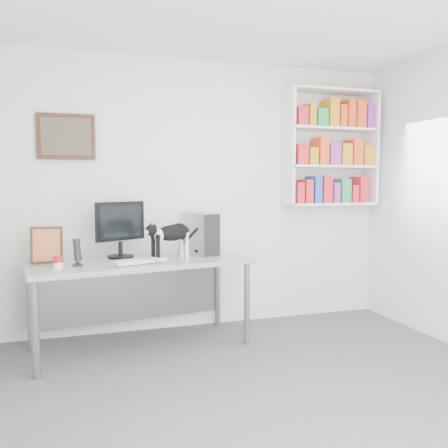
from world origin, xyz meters
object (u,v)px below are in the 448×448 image
object	(u,v)px
leaning_print	(47,244)
soup_can	(58,263)
desk	(141,304)
pc_tower	(201,233)
keyboard	(139,261)
speaker	(77,252)
bookshelf	(331,148)
cat	(172,242)
monitor	(120,229)

from	to	relation	value
leaning_print	soup_can	bearing A→B (deg)	-72.97
desk	pc_tower	distance (m)	0.88
leaning_print	pc_tower	bearing A→B (deg)	5.58
keyboard	pc_tower	distance (m)	0.75
pc_tower	leaning_print	xyz separation A→B (m)	(-1.39, -0.10, -0.04)
pc_tower	leaning_print	bearing A→B (deg)	169.53
desk	speaker	xyz separation A→B (m)	(-0.53, -0.12, 0.51)
bookshelf	desk	xyz separation A→B (m)	(-2.10, -0.38, -1.45)
pc_tower	soup_can	xyz separation A→B (m)	(-1.29, -0.45, -0.14)
speaker	cat	distance (m)	0.79
speaker	keyboard	bearing A→B (deg)	-34.05
pc_tower	cat	bearing A→B (deg)	-153.07
monitor	cat	xyz separation A→B (m)	(0.41, -0.32, -0.10)
monitor	soup_can	world-z (taller)	monitor
monitor	speaker	size ratio (longest dim) A/B	2.23
pc_tower	keyboard	bearing A→B (deg)	-166.56
pc_tower	soup_can	distance (m)	1.37
monitor	speaker	distance (m)	0.52
pc_tower	cat	distance (m)	0.47
leaning_print	cat	bearing A→B (deg)	-10.17
speaker	leaning_print	size ratio (longest dim) A/B	0.72
keyboard	cat	xyz separation A→B (m)	(0.29, 0.03, 0.15)
desk	monitor	world-z (taller)	monitor
desk	cat	world-z (taller)	cat
desk	cat	xyz separation A→B (m)	(0.26, -0.11, 0.56)
speaker	soup_can	world-z (taller)	speaker
pc_tower	soup_can	bearing A→B (deg)	-175.28
bookshelf	pc_tower	size ratio (longest dim) A/B	3.10
leaning_print	soup_can	size ratio (longest dim) A/B	2.95
pc_tower	monitor	bearing A→B (deg)	165.27
cat	speaker	bearing A→B (deg)	150.29
pc_tower	soup_can	size ratio (longest dim) A/B	3.65
speaker	cat	xyz separation A→B (m)	(0.79, 0.01, 0.05)
bookshelf	desk	distance (m)	2.58
desk	soup_can	bearing A→B (deg)	-167.83
monitor	keyboard	xyz separation A→B (m)	(0.12, -0.35, -0.24)
soup_can	pc_tower	bearing A→B (deg)	19.20
desk	soup_can	xyz separation A→B (m)	(-0.68, -0.25, 0.45)
desk	leaning_print	size ratio (longest dim) A/B	5.88
pc_tower	leaning_print	world-z (taller)	pc_tower
leaning_print	cat	xyz separation A→B (m)	(1.03, -0.21, 0.00)
monitor	leaning_print	bearing A→B (deg)	162.41
leaning_print	soup_can	world-z (taller)	leaning_print
speaker	soup_can	xyz separation A→B (m)	(-0.15, -0.13, -0.06)
desk	speaker	size ratio (longest dim) A/B	8.11
monitor	pc_tower	size ratio (longest dim) A/B	1.31
desk	pc_tower	world-z (taller)	pc_tower
keyboard	speaker	distance (m)	0.51
desk	leaning_print	world-z (taller)	leaning_print
pc_tower	cat	world-z (taller)	pc_tower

